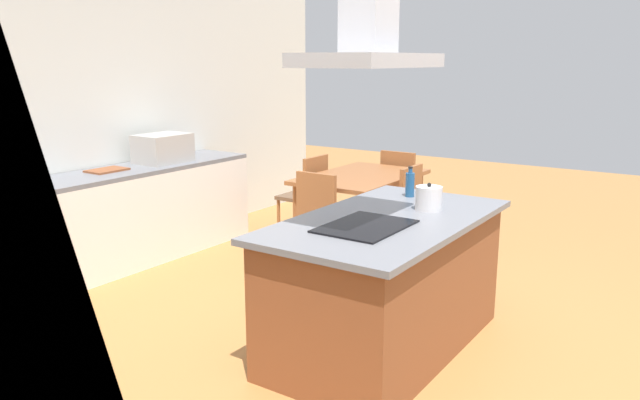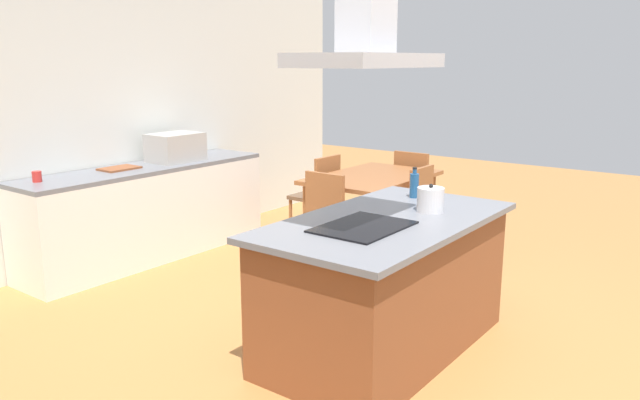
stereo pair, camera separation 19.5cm
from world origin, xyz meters
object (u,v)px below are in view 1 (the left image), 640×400
object	(u,v)px
dining_table	(361,183)
chair_facing_island	(420,207)
cooktop	(365,226)
countertop_microwave	(163,148)
olive_oil_bottle	(410,184)
coffee_mug_red	(24,179)
cutting_board	(107,170)
tea_kettle	(429,198)
range_hood	(369,22)
chair_at_right_end	(401,184)
chair_facing_back_wall	(308,191)
chair_at_left_end	(310,216)

from	to	relation	value
dining_table	chair_facing_island	distance (m)	0.68
dining_table	chair_facing_island	xyz separation A→B (m)	(0.00, -0.67, -0.16)
cooktop	countertop_microwave	xyz separation A→B (m)	(1.00, 2.88, 0.13)
olive_oil_bottle	coffee_mug_red	distance (m)	3.11
olive_oil_bottle	countertop_microwave	world-z (taller)	countertop_microwave
cutting_board	chair_facing_island	world-z (taller)	cutting_board
tea_kettle	range_hood	size ratio (longest dim) A/B	0.26
olive_oil_bottle	chair_facing_island	size ratio (longest dim) A/B	0.25
chair_at_right_end	dining_table	bearing A→B (deg)	-180.00
dining_table	countertop_microwave	bearing A→B (deg)	127.78
tea_kettle	chair_facing_back_wall	bearing A→B (deg)	53.22
cooktop	dining_table	world-z (taller)	cooktop
dining_table	chair_at_left_end	size ratio (longest dim) A/B	1.57
cutting_board	chair_facing_back_wall	size ratio (longest dim) A/B	0.38
dining_table	chair_at_left_end	xyz separation A→B (m)	(-0.92, 0.00, -0.16)
cooktop	chair_facing_back_wall	world-z (taller)	cooktop
chair_facing_back_wall	chair_facing_island	world-z (taller)	same
olive_oil_bottle	chair_facing_island	bearing A→B (deg)	21.27
chair_at_right_end	chair_facing_island	size ratio (longest dim) A/B	1.00
chair_facing_back_wall	range_hood	world-z (taller)	range_hood
cutting_board	chair_facing_back_wall	xyz separation A→B (m)	(1.84, -0.94, -0.40)
cutting_board	chair_at_left_end	xyz separation A→B (m)	(0.93, -1.61, -0.40)
dining_table	chair_at_left_end	bearing A→B (deg)	180.00
range_hood	chair_facing_island	bearing A→B (deg)	16.55
tea_kettle	range_hood	world-z (taller)	range_hood
countertop_microwave	chair_at_right_end	xyz separation A→B (m)	(2.12, -1.56, -0.53)
chair_at_right_end	tea_kettle	bearing A→B (deg)	-149.82
dining_table	chair_facing_island	bearing A→B (deg)	-90.00
cooktop	dining_table	xyz separation A→B (m)	(2.20, 1.32, -0.24)
cooktop	tea_kettle	xyz separation A→B (m)	(0.62, -0.13, 0.08)
cutting_board	dining_table	distance (m)	2.46
coffee_mug_red	cutting_board	bearing A→B (deg)	-2.03
countertop_microwave	chair_facing_island	distance (m)	2.59
chair_at_right_end	cutting_board	bearing A→B (deg)	149.71
cooktop	coffee_mug_red	bearing A→B (deg)	98.01
range_hood	cutting_board	bearing A→B (deg)	82.91
countertop_microwave	chair_facing_island	size ratio (longest dim) A/B	0.56
chair_at_right_end	olive_oil_bottle	bearing A→B (deg)	-152.05
countertop_microwave	chair_facing_back_wall	bearing A→B (deg)	-36.49
olive_oil_bottle	range_hood	world-z (taller)	range_hood
tea_kettle	countertop_microwave	size ratio (longest dim) A/B	0.46
coffee_mug_red	chair_at_left_end	xyz separation A→B (m)	(1.71, -1.64, -0.44)
cutting_board	chair_at_right_end	size ratio (longest dim) A/B	0.38
cutting_board	chair_facing_island	size ratio (longest dim) A/B	0.38
olive_oil_bottle	countertop_microwave	distance (m)	2.72
range_hood	coffee_mug_red	bearing A→B (deg)	98.01
tea_kettle	cutting_board	distance (m)	3.07
coffee_mug_red	chair_facing_island	bearing A→B (deg)	-41.30
countertop_microwave	coffee_mug_red	bearing A→B (deg)	176.85
coffee_mug_red	cutting_board	world-z (taller)	coffee_mug_red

